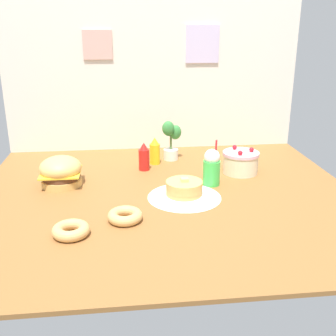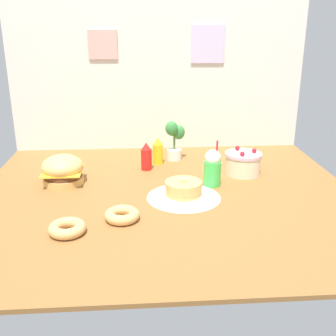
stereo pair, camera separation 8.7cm
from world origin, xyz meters
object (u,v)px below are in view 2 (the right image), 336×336
at_px(pancake_stack, 184,190).
at_px(potted_plant, 174,139).
at_px(ketchup_bottle, 146,157).
at_px(donut_chocolate, 122,215).
at_px(cream_soda_cup, 213,168).
at_px(layer_cake, 243,163).
at_px(donut_pink_glaze, 67,228).
at_px(burger, 63,170).
at_px(mustard_bottle, 158,151).

distance_m(pancake_stack, potted_plant, 0.66).
distance_m(ketchup_bottle, potted_plant, 0.28).
xyz_separation_m(ketchup_bottle, donut_chocolate, (-0.13, -0.70, -0.06)).
distance_m(cream_soda_cup, potted_plant, 0.52).
relative_size(layer_cake, potted_plant, 0.82).
distance_m(pancake_stack, donut_pink_glaze, 0.66).
bearing_deg(donut_chocolate, burger, 125.56).
bearing_deg(mustard_bottle, potted_plant, 34.83).
bearing_deg(pancake_stack, burger, 159.00).
bearing_deg(cream_soda_cup, donut_pink_glaze, -144.82).
distance_m(pancake_stack, ketchup_bottle, 0.50).
height_order(pancake_stack, ketchup_bottle, ketchup_bottle).
distance_m(layer_cake, donut_pink_glaze, 1.18).
bearing_deg(burger, ketchup_bottle, 22.70).
height_order(pancake_stack, potted_plant, potted_plant).
bearing_deg(layer_cake, donut_pink_glaze, -144.09).
bearing_deg(donut_pink_glaze, burger, 100.84).
bearing_deg(pancake_stack, potted_plant, 89.39).
bearing_deg(pancake_stack, layer_cake, 40.26).
height_order(pancake_stack, layer_cake, layer_cake).
relative_size(pancake_stack, mustard_bottle, 1.70).
xyz_separation_m(pancake_stack, donut_chocolate, (-0.32, -0.24, -0.02)).
relative_size(pancake_stack, layer_cake, 1.36).
bearing_deg(donut_pink_glaze, pancake_stack, 32.42).
xyz_separation_m(ketchup_bottle, potted_plant, (0.19, 0.19, 0.06)).
xyz_separation_m(mustard_bottle, potted_plant, (0.12, 0.08, 0.06)).
bearing_deg(mustard_bottle, pancake_stack, -79.28).
height_order(mustard_bottle, cream_soda_cup, cream_soda_cup).
xyz_separation_m(layer_cake, mustard_bottle, (-0.51, 0.23, 0.01)).
xyz_separation_m(pancake_stack, mustard_bottle, (-0.11, 0.57, 0.04)).
height_order(layer_cake, ketchup_bottle, ketchup_bottle).
height_order(cream_soda_cup, potted_plant, potted_plant).
xyz_separation_m(pancake_stack, ketchup_bottle, (-0.19, 0.46, 0.04)).
bearing_deg(donut_chocolate, ketchup_bottle, 79.36).
bearing_deg(donut_chocolate, layer_cake, 38.81).
height_order(donut_pink_glaze, donut_chocolate, same).
xyz_separation_m(layer_cake, cream_soda_cup, (-0.22, -0.17, 0.04)).
distance_m(ketchup_bottle, mustard_bottle, 0.14).
bearing_deg(donut_pink_glaze, potted_plant, 60.83).
distance_m(pancake_stack, mustard_bottle, 0.58).
height_order(ketchup_bottle, cream_soda_cup, cream_soda_cup).
relative_size(ketchup_bottle, potted_plant, 0.66).
height_order(cream_soda_cup, donut_pink_glaze, cream_soda_cup).
distance_m(ketchup_bottle, cream_soda_cup, 0.47).
bearing_deg(burger, layer_cake, 4.42).
xyz_separation_m(pancake_stack, donut_pink_glaze, (-0.55, -0.35, -0.02)).
relative_size(burger, pancake_stack, 0.78).
xyz_separation_m(donut_pink_glaze, donut_chocolate, (0.24, 0.11, 0.00)).
relative_size(pancake_stack, cream_soda_cup, 1.13).
xyz_separation_m(ketchup_bottle, mustard_bottle, (0.08, 0.11, 0.00)).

